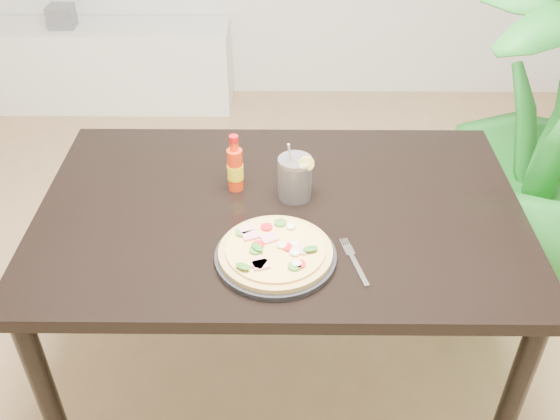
{
  "coord_description": "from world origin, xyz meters",
  "views": [
    {
      "loc": [
        0.23,
        -1.46,
        1.83
      ],
      "look_at": [
        0.22,
        -0.14,
        0.83
      ],
      "focal_mm": 40.0,
      "sensor_mm": 36.0,
      "label": 1
    }
  ],
  "objects_px": {
    "dining_table": "(280,229)",
    "fork": "(354,260)",
    "plate": "(276,257)",
    "hot_sauce_bottle": "(235,168)",
    "pizza": "(275,251)",
    "media_console": "(114,66)",
    "houseplant": "(552,129)",
    "cola_cup": "(295,179)"
  },
  "relations": [
    {
      "from": "dining_table",
      "to": "pizza",
      "type": "distance_m",
      "value": 0.25
    },
    {
      "from": "hot_sauce_bottle",
      "to": "cola_cup",
      "type": "bearing_deg",
      "value": -12.62
    },
    {
      "from": "plate",
      "to": "fork",
      "type": "height_order",
      "value": "plate"
    },
    {
      "from": "media_console",
      "to": "dining_table",
      "type": "bearing_deg",
      "value": -63.89
    },
    {
      "from": "dining_table",
      "to": "hot_sauce_bottle",
      "type": "xyz_separation_m",
      "value": [
        -0.13,
        0.09,
        0.15
      ]
    },
    {
      "from": "dining_table",
      "to": "cola_cup",
      "type": "bearing_deg",
      "value": 52.96
    },
    {
      "from": "dining_table",
      "to": "plate",
      "type": "distance_m",
      "value": 0.24
    },
    {
      "from": "plate",
      "to": "houseplant",
      "type": "distance_m",
      "value": 1.31
    },
    {
      "from": "hot_sauce_bottle",
      "to": "fork",
      "type": "distance_m",
      "value": 0.47
    },
    {
      "from": "plate",
      "to": "media_console",
      "type": "xyz_separation_m",
      "value": [
        -1.01,
        2.31,
        -0.51
      ]
    },
    {
      "from": "dining_table",
      "to": "fork",
      "type": "xyz_separation_m",
      "value": [
        0.19,
        -0.23,
        0.09
      ]
    },
    {
      "from": "pizza",
      "to": "hot_sauce_bottle",
      "type": "height_order",
      "value": "hot_sauce_bottle"
    },
    {
      "from": "plate",
      "to": "fork",
      "type": "distance_m",
      "value": 0.2
    },
    {
      "from": "cola_cup",
      "to": "fork",
      "type": "xyz_separation_m",
      "value": [
        0.15,
        -0.29,
        -0.06
      ]
    },
    {
      "from": "pizza",
      "to": "media_console",
      "type": "relative_size",
      "value": 0.21
    },
    {
      "from": "fork",
      "to": "plate",
      "type": "bearing_deg",
      "value": 163.85
    },
    {
      "from": "cola_cup",
      "to": "media_console",
      "type": "xyz_separation_m",
      "value": [
        -1.06,
        2.03,
        -0.56
      ]
    },
    {
      "from": "plate",
      "to": "houseplant",
      "type": "xyz_separation_m",
      "value": [
        1.01,
        0.82,
        -0.08
      ]
    },
    {
      "from": "dining_table",
      "to": "pizza",
      "type": "bearing_deg",
      "value": -92.73
    },
    {
      "from": "hot_sauce_bottle",
      "to": "houseplant",
      "type": "height_order",
      "value": "houseplant"
    },
    {
      "from": "pizza",
      "to": "cola_cup",
      "type": "height_order",
      "value": "cola_cup"
    },
    {
      "from": "hot_sauce_bottle",
      "to": "media_console",
      "type": "relative_size",
      "value": 0.13
    },
    {
      "from": "houseplant",
      "to": "media_console",
      "type": "relative_size",
      "value": 0.97
    },
    {
      "from": "plate",
      "to": "hot_sauce_bottle",
      "type": "height_order",
      "value": "hot_sauce_bottle"
    },
    {
      "from": "fork",
      "to": "dining_table",
      "type": "bearing_deg",
      "value": 115.24
    },
    {
      "from": "plate",
      "to": "media_console",
      "type": "relative_size",
      "value": 0.23
    },
    {
      "from": "pizza",
      "to": "cola_cup",
      "type": "bearing_deg",
      "value": 79.41
    },
    {
      "from": "cola_cup",
      "to": "fork",
      "type": "bearing_deg",
      "value": -62.31
    },
    {
      "from": "plate",
      "to": "houseplant",
      "type": "height_order",
      "value": "houseplant"
    },
    {
      "from": "plate",
      "to": "pizza",
      "type": "xyz_separation_m",
      "value": [
        -0.0,
        0.0,
        0.02
      ]
    },
    {
      "from": "pizza",
      "to": "fork",
      "type": "relative_size",
      "value": 1.59
    },
    {
      "from": "hot_sauce_bottle",
      "to": "media_console",
      "type": "bearing_deg",
      "value": 114.05
    },
    {
      "from": "plate",
      "to": "dining_table",
      "type": "bearing_deg",
      "value": 87.3
    },
    {
      "from": "dining_table",
      "to": "media_console",
      "type": "distance_m",
      "value": 2.36
    },
    {
      "from": "plate",
      "to": "cola_cup",
      "type": "xyz_separation_m",
      "value": [
        0.05,
        0.28,
        0.05
      ]
    },
    {
      "from": "pizza",
      "to": "media_console",
      "type": "bearing_deg",
      "value": 113.64
    },
    {
      "from": "pizza",
      "to": "dining_table",
      "type": "bearing_deg",
      "value": 87.27
    },
    {
      "from": "dining_table",
      "to": "houseplant",
      "type": "height_order",
      "value": "houseplant"
    },
    {
      "from": "pizza",
      "to": "media_console",
      "type": "distance_m",
      "value": 2.58
    },
    {
      "from": "dining_table",
      "to": "houseplant",
      "type": "distance_m",
      "value": 1.17
    },
    {
      "from": "plate",
      "to": "media_console",
      "type": "height_order",
      "value": "plate"
    },
    {
      "from": "houseplant",
      "to": "pizza",
      "type": "bearing_deg",
      "value": -141.08
    }
  ]
}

